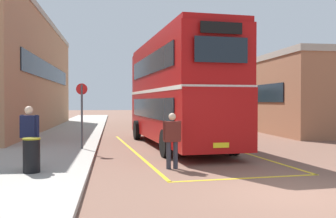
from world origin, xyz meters
The scene contains 11 objects.
ground_plane centered at (0.00, 14.40, 0.00)m, with size 135.60×135.60×0.00m, color brown.
sidewalk_left centered at (-6.50, 16.80, 0.07)m, with size 4.00×57.60×0.14m, color #A39E93.
brick_building_left centered at (-11.33, 19.39, 3.81)m, with size 6.58×22.48×7.60m.
depot_building_right centered at (9.51, 18.37, 2.46)m, with size 8.15×16.10×4.91m.
double_decker_bus centered at (-1.01, 9.19, 2.51)m, with size 3.55×10.90×4.75m.
single_deck_bus centered at (2.37, 24.55, 1.64)m, with size 3.18×8.31×3.02m.
pedestrian_boarding centered at (-2.12, 3.46, 0.95)m, with size 0.56×0.27×1.65m.
pedestrian_waiting_near centered at (-6.15, 3.37, 1.14)m, with size 0.54×0.42×1.72m.
litter_bin centered at (-5.96, 2.65, 0.59)m, with size 0.46×0.46×0.90m.
bus_stop_sign centered at (-5.06, 7.64, 1.69)m, with size 0.44×0.08×2.56m.
bay_marking_yellow centered at (-0.93, 7.22, 0.00)m, with size 5.38×13.09×0.01m.
Camera 1 is at (-3.86, -7.70, 1.99)m, focal length 41.01 mm.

